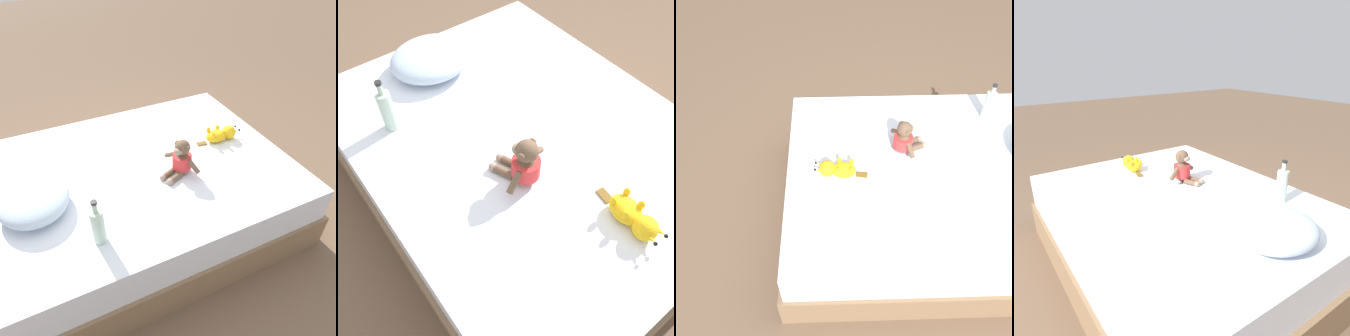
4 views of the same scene
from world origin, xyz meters
TOP-DOWN VIEW (x-y plane):
  - ground_plane at (0.00, 0.00)m, footprint 16.00×16.00m
  - bed at (0.00, 0.00)m, footprint 1.51×1.97m
  - pillow at (-0.10, 0.68)m, footprint 0.45×0.40m
  - plush_monkey at (-0.17, -0.21)m, footprint 0.28×0.25m
  - plush_yellow_creature at (0.03, -0.64)m, footprint 0.12×0.33m
  - glass_bottle at (-0.48, 0.41)m, footprint 0.07×0.07m

SIDE VIEW (x-z plane):
  - ground_plane at x=0.00m, z-range 0.00..0.00m
  - bed at x=0.00m, z-range 0.00..0.48m
  - plush_yellow_creature at x=0.03m, z-range 0.48..0.59m
  - pillow at x=-0.10m, z-range 0.49..0.63m
  - plush_monkey at x=-0.17m, z-range 0.47..0.70m
  - glass_bottle at x=-0.48m, z-range 0.46..0.73m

